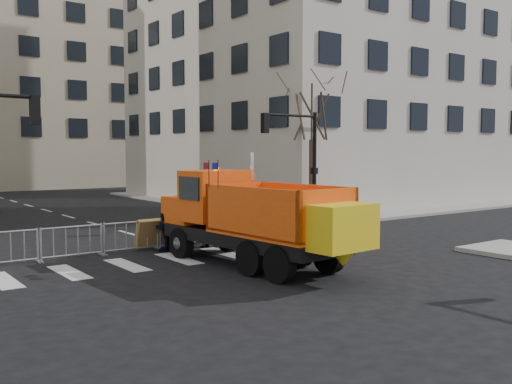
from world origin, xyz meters
TOP-DOWN VIEW (x-y plane):
  - ground at (0.00, 0.00)m, footprint 120.00×120.00m
  - sidewalk_back at (0.00, 8.50)m, footprint 64.00×5.00m
  - traffic_light_right at (8.50, 9.50)m, footprint 0.18×0.18m
  - crowd_barriers at (-0.75, 7.60)m, footprint 12.60×0.60m
  - street_tree at (9.20, 10.50)m, footprint 3.00×3.00m
  - plow_truck at (0.20, 3.03)m, footprint 3.18×9.15m
  - cop_a at (0.79, 7.00)m, footprint 0.76×0.72m
  - cop_b at (0.97, 7.00)m, footprint 0.92×0.78m
  - cop_c at (-0.79, 7.00)m, footprint 1.12×1.18m
  - newspaper_box at (7.90, 9.02)m, footprint 0.57×0.55m

SIDE VIEW (x-z plane):
  - ground at x=0.00m, z-range 0.00..0.00m
  - sidewalk_back at x=0.00m, z-range 0.00..0.15m
  - crowd_barriers at x=-0.75m, z-range 0.00..1.10m
  - newspaper_box at x=7.90m, z-range 0.15..1.25m
  - cop_b at x=0.97m, z-range 0.00..1.65m
  - cop_a at x=0.79m, z-range 0.00..1.75m
  - cop_c at x=-0.79m, z-range 0.00..1.96m
  - plow_truck at x=0.20m, z-range -0.19..3.30m
  - traffic_light_right at x=8.50m, z-range 0.00..5.40m
  - street_tree at x=9.20m, z-range 0.00..7.50m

